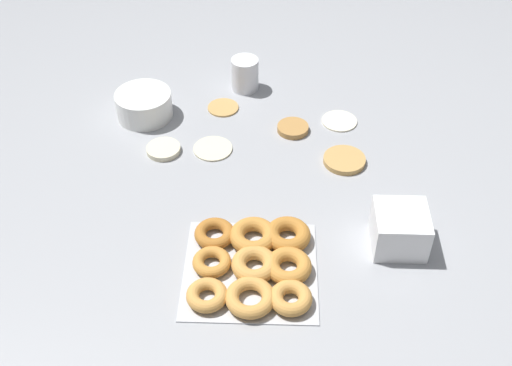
# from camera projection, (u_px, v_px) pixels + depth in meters

# --- Properties ---
(ground_plane) EXTENTS (3.00, 3.00, 0.00)m
(ground_plane) POSITION_uv_depth(u_px,v_px,m) (259.00, 166.00, 1.61)
(ground_plane) COLOR #9EA0A5
(pancake_0) EXTENTS (0.10, 0.10, 0.01)m
(pancake_0) POSITION_uv_depth(u_px,v_px,m) (213.00, 148.00, 1.65)
(pancake_0) COLOR beige
(pancake_0) RESTS_ON ground_plane
(pancake_1) EXTENTS (0.08, 0.08, 0.02)m
(pancake_1) POSITION_uv_depth(u_px,v_px,m) (293.00, 128.00, 1.71)
(pancake_1) COLOR #B27F42
(pancake_1) RESTS_ON ground_plane
(pancake_2) EXTENTS (0.09, 0.09, 0.01)m
(pancake_2) POSITION_uv_depth(u_px,v_px,m) (163.00, 149.00, 1.64)
(pancake_2) COLOR beige
(pancake_2) RESTS_ON ground_plane
(pancake_3) EXTENTS (0.10, 0.10, 0.01)m
(pancake_3) POSITION_uv_depth(u_px,v_px,m) (339.00, 120.00, 1.74)
(pancake_3) COLOR silver
(pancake_3) RESTS_ON ground_plane
(pancake_4) EXTENTS (0.09, 0.09, 0.01)m
(pancake_4) POSITION_uv_depth(u_px,v_px,m) (223.00, 107.00, 1.78)
(pancake_4) COLOR tan
(pancake_4) RESTS_ON ground_plane
(pancake_5) EXTENTS (0.11, 0.11, 0.01)m
(pancake_5) POSITION_uv_depth(u_px,v_px,m) (344.00, 160.00, 1.61)
(pancake_5) COLOR tan
(pancake_5) RESTS_ON ground_plane
(donut_tray) EXTENTS (0.28, 0.27, 0.04)m
(donut_tray) POSITION_uv_depth(u_px,v_px,m) (255.00, 263.00, 1.35)
(donut_tray) COLOR silver
(donut_tray) RESTS_ON ground_plane
(batter_bowl) EXTENTS (0.15, 0.15, 0.07)m
(batter_bowl) POSITION_uv_depth(u_px,v_px,m) (144.00, 105.00, 1.74)
(batter_bowl) COLOR white
(batter_bowl) RESTS_ON ground_plane
(container_stack) EXTENTS (0.11, 0.12, 0.09)m
(container_stack) POSITION_uv_depth(u_px,v_px,m) (400.00, 229.00, 1.38)
(container_stack) COLOR white
(container_stack) RESTS_ON ground_plane
(paper_cup) EXTENTS (0.08, 0.08, 0.09)m
(paper_cup) POSITION_uv_depth(u_px,v_px,m) (245.00, 74.00, 1.83)
(paper_cup) COLOR white
(paper_cup) RESTS_ON ground_plane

